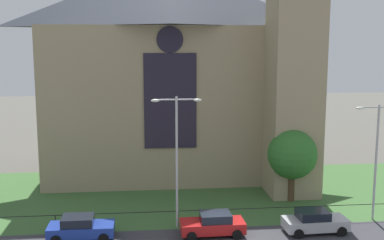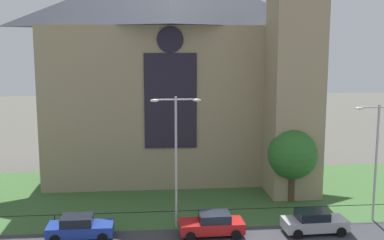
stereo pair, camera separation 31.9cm
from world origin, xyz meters
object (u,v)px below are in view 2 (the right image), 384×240
parked_car_red (212,224)px  parked_car_silver (314,222)px  parked_car_blue (80,227)px  streetlamp_near (176,146)px  streetlamp_far (377,148)px  church_building (176,67)px  tree_right_near (292,155)px

parked_car_red → parked_car_silver: bearing=177.3°
parked_car_blue → streetlamp_near: bearing=12.2°
streetlamp_far → streetlamp_near: bearing=180.0°
parked_car_red → church_building: bearing=-85.7°
parked_car_red → parked_car_blue: bearing=-2.6°
streetlamp_near → parked_car_silver: 10.48m
parked_car_blue → parked_car_red: size_ratio=0.99×
tree_right_near → parked_car_red: size_ratio=1.37×
church_building → parked_car_silver: 20.25m
tree_right_near → streetlamp_near: streetlamp_near is taller
parked_car_blue → church_building: bearing=64.9°
tree_right_near → parked_car_silver: 7.20m
parked_car_blue → parked_car_silver: 15.41m
parked_car_blue → parked_car_red: bearing=-1.8°
streetlamp_far → parked_car_blue: streetlamp_far is taller
streetlamp_far → parked_car_red: bearing=-172.1°
parked_car_blue → parked_car_red: same height
church_building → parked_car_blue: church_building is taller
streetlamp_near → streetlamp_far: (14.06, 0.00, -0.37)m
parked_car_red → parked_car_silver: (6.81, -0.22, 0.00)m
tree_right_near → streetlamp_far: 6.69m
parked_car_red → parked_car_silver: size_ratio=0.99×
streetlamp_far → parked_car_red: streetlamp_far is taller
tree_right_near → streetlamp_far: size_ratio=0.69×
church_building → tree_right_near: size_ratio=4.50×
parked_car_red → parked_car_silver: 6.81m
church_building → streetlamp_far: size_ratio=3.12×
streetlamp_far → parked_car_red: size_ratio=1.97×
church_building → streetlamp_near: size_ratio=2.88×
streetlamp_near → parked_car_silver: bearing=-11.6°
parked_car_blue → parked_car_red: 8.59m
tree_right_near → parked_car_blue: 17.20m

